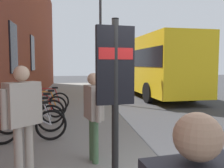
% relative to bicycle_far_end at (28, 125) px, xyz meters
% --- Properties ---
extents(ground, '(60.00, 60.00, 0.00)m').
position_rel_bicycle_far_end_xyz_m(ground, '(3.08, -3.62, -0.51)').
color(ground, '#38383A').
extents(sidewalk_pavement, '(24.00, 3.50, 0.12)m').
position_rel_bicycle_far_end_xyz_m(sidewalk_pavement, '(5.08, -0.87, -0.45)').
color(sidewalk_pavement, gray).
rests_on(sidewalk_pavement, ground).
extents(station_facade, '(22.00, 0.65, 7.33)m').
position_rel_bicycle_far_end_xyz_m(station_facade, '(6.07, 1.18, 3.15)').
color(station_facade, brown).
rests_on(station_facade, ground).
extents(bicycle_far_end, '(0.48, 1.76, 0.97)m').
position_rel_bicycle_far_end_xyz_m(bicycle_far_end, '(0.00, 0.00, 0.00)').
color(bicycle_far_end, black).
rests_on(bicycle_far_end, sidewalk_pavement).
extents(bicycle_end_of_row, '(0.48, 1.77, 0.97)m').
position_rel_bicycle_far_end_xyz_m(bicycle_end_of_row, '(0.75, 0.08, 0.00)').
color(bicycle_end_of_row, black).
rests_on(bicycle_end_of_row, sidewalk_pavement).
extents(bicycle_mid_rack, '(0.56, 1.74, 0.97)m').
position_rel_bicycle_far_end_xyz_m(bicycle_mid_rack, '(1.56, 0.10, 0.00)').
color(bicycle_mid_rack, black).
rests_on(bicycle_mid_rack, sidewalk_pavement).
extents(bicycle_leaning_wall, '(0.52, 1.75, 0.97)m').
position_rel_bicycle_far_end_xyz_m(bicycle_leaning_wall, '(2.39, 0.06, 0.00)').
color(bicycle_leaning_wall, black).
rests_on(bicycle_leaning_wall, sidewalk_pavement).
extents(bicycle_by_door, '(0.55, 1.74, 0.97)m').
position_rel_bicycle_far_end_xyz_m(bicycle_by_door, '(3.36, 0.01, 0.00)').
color(bicycle_by_door, black).
rests_on(bicycle_by_door, sidewalk_pavement).
extents(transit_info_sign, '(0.16, 0.56, 2.40)m').
position_rel_bicycle_far_end_xyz_m(transit_info_sign, '(-2.21, -1.63, 1.21)').
color(transit_info_sign, black).
rests_on(transit_info_sign, sidewalk_pavement).
extents(city_bus, '(10.61, 3.05, 3.35)m').
position_rel_bicycle_far_end_xyz_m(city_bus, '(9.01, -5.62, 1.41)').
color(city_bus, yellow).
rests_on(city_bus, ground).
extents(pedestrian_near_bus, '(0.60, 0.34, 1.61)m').
position_rel_bicycle_far_end_xyz_m(pedestrian_near_bus, '(-1.29, -1.39, 0.60)').
color(pedestrian_near_bus, '#4C724C').
rests_on(pedestrian_near_bus, sidewalk_pavement).
extents(pedestrian_crossing_street, '(0.52, 0.54, 1.75)m').
position_rel_bicycle_far_end_xyz_m(pedestrian_crossing_street, '(-1.82, -0.29, 0.68)').
color(pedestrian_crossing_street, '#B2A599').
rests_on(pedestrian_crossing_street, sidewalk_pavement).
extents(street_lamp, '(0.28, 0.28, 5.59)m').
position_rel_bicycle_far_end_xyz_m(street_lamp, '(6.04, -2.32, 2.89)').
color(street_lamp, '#333338').
rests_on(street_lamp, sidewalk_pavement).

